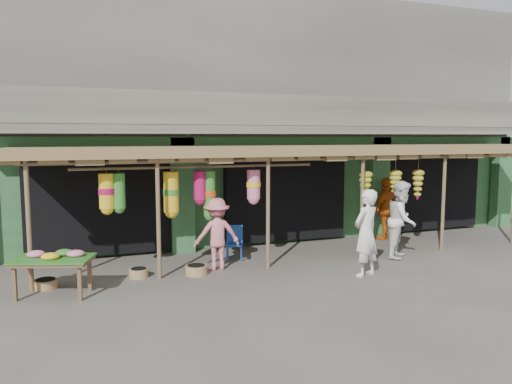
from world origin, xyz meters
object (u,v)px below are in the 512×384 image
object	(u,v)px
flower_table	(54,260)
person_right	(402,219)
person_front	(366,233)
person_shopper	(217,234)
person_vendor	(386,209)
blue_chair	(235,241)

from	to	relation	value
flower_table	person_right	distance (m)	8.07
person_front	person_right	distance (m)	2.09
person_right	person_shopper	xyz separation A→B (m)	(-4.64, 0.56, -0.15)
flower_table	person_shopper	xyz separation A→B (m)	(3.43, 0.74, 0.12)
flower_table	person_right	xyz separation A→B (m)	(8.06, 0.18, 0.27)
flower_table	person_front	bearing A→B (deg)	10.85
flower_table	person_vendor	xyz separation A→B (m)	(9.02, 2.18, 0.22)
blue_chair	person_front	size ratio (longest dim) A/B	0.44
person_right	person_vendor	xyz separation A→B (m)	(0.95, 2.01, -0.05)
blue_chair	person_shopper	xyz separation A→B (m)	(-0.66, -0.73, 0.35)
person_right	person_vendor	size ratio (longest dim) A/B	1.06
flower_table	person_right	world-z (taller)	person_right
blue_chair	person_front	distance (m)	3.29
person_front	person_vendor	size ratio (longest dim) A/B	1.04
blue_chair	person_front	bearing A→B (deg)	-26.40
flower_table	blue_chair	xyz separation A→B (m)	(4.09, 1.47, -0.23)
flower_table	blue_chair	world-z (taller)	flower_table
flower_table	blue_chair	distance (m)	4.35
flower_table	person_front	xyz separation A→B (m)	(6.30, -0.93, 0.25)
blue_chair	person_vendor	bearing A→B (deg)	29.31
person_front	blue_chair	bearing A→B (deg)	-69.20
blue_chair	person_right	distance (m)	4.21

